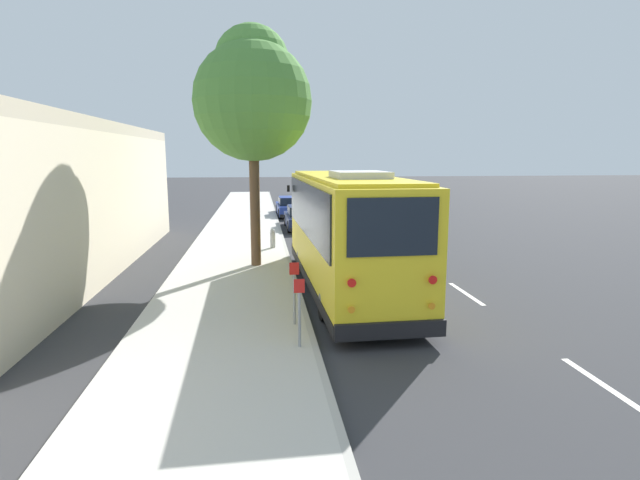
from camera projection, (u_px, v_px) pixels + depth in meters
ground_plane at (364, 294)px, 14.55m from camera, size 160.00×160.00×0.00m
sidewalk_slab at (226, 297)px, 14.06m from camera, size 80.00×3.97×0.15m
curb_strip at (299, 294)px, 14.30m from camera, size 80.00×0.14×0.15m
shuttle_bus at (346, 227)px, 14.70m from camera, size 9.71×2.80×3.61m
parked_sedan_navy at (302, 218)px, 27.47m from camera, size 4.32×1.82×1.28m
parked_sedan_blue at (290, 207)px, 33.20m from camera, size 4.36×1.79×1.30m
street_tree at (253, 94)px, 16.91m from camera, size 4.03×4.03×8.29m
sign_post_near at (299, 312)px, 10.06m from camera, size 0.06×0.22×1.42m
sign_post_far at (294, 293)px, 11.42m from camera, size 0.06×0.22×1.46m
fire_hydrant at (273, 238)px, 21.05m from camera, size 0.22×0.22×0.81m
lane_stripe_behind at (605, 386)px, 8.77m from camera, size 2.40×0.14×0.01m
lane_stripe_mid at (466, 293)px, 14.64m from camera, size 2.40×0.14×0.01m
lane_stripe_ahead at (406, 254)px, 20.51m from camera, size 2.40×0.14×0.01m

